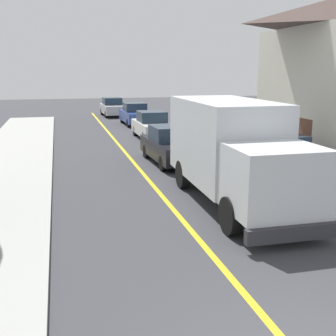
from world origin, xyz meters
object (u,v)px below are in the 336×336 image
at_px(parked_car_mid, 152,126).
at_px(parked_car_far, 135,114).
at_px(parked_van_across, 278,156).
at_px(parked_car_near, 171,146).
at_px(box_truck, 233,148).
at_px(parked_car_furthest, 113,107).
at_px(stop_sign, 249,127).

distance_m(parked_car_mid, parked_car_far, 6.98).
bearing_deg(parked_van_across, parked_car_near, 137.15).
distance_m(box_truck, parked_car_far, 20.16).
distance_m(box_truck, parked_car_furthest, 26.88).
bearing_deg(parked_car_near, parked_van_across, -42.85).
relative_size(parked_car_far, parked_van_across, 1.00).
bearing_deg(parked_car_furthest, stop_sign, -83.23).
relative_size(parked_car_mid, parked_car_far, 1.00).
distance_m(parked_van_across, stop_sign, 1.70).
relative_size(parked_car_near, parked_car_furthest, 1.00).
height_order(box_truck, stop_sign, box_truck).
relative_size(parked_car_mid, stop_sign, 1.67).
height_order(box_truck, parked_car_mid, box_truck).
bearing_deg(parked_car_mid, box_truck, -91.41).
bearing_deg(parked_car_near, parked_car_furthest, 90.03).
bearing_deg(parked_van_across, parked_car_mid, 105.65).
bearing_deg(box_truck, parked_car_far, 88.52).
distance_m(parked_car_near, parked_car_far, 14.00).
xyz_separation_m(parked_van_across, stop_sign, (-0.86, 1.01, 1.06)).
bearing_deg(box_truck, parked_van_across, 41.60).
xyz_separation_m(parked_car_far, parked_car_furthest, (-0.89, 6.72, 0.00)).
distance_m(parked_car_near, parked_car_mid, 7.03).
bearing_deg(parked_van_across, parked_car_furthest, 98.49).
xyz_separation_m(box_truck, parked_car_far, (0.52, 20.13, -0.97)).
relative_size(parked_car_far, parked_car_furthest, 0.99).
height_order(parked_car_near, parked_car_mid, same).
xyz_separation_m(parked_car_furthest, stop_sign, (2.73, -22.99, 1.06)).
bearing_deg(stop_sign, box_truck, -121.38).
relative_size(parked_car_near, parked_car_far, 1.01).
height_order(parked_car_mid, parked_van_across, same).
relative_size(parked_car_near, parked_car_mid, 1.01).
distance_m(parked_car_furthest, stop_sign, 23.18).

